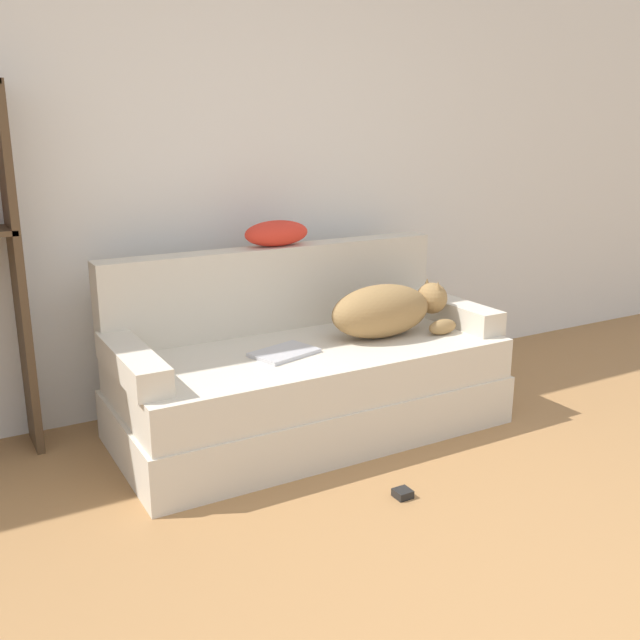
{
  "coord_description": "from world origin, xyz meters",
  "views": [
    {
      "loc": [
        -1.48,
        -0.95,
        1.49
      ],
      "look_at": [
        0.12,
        1.85,
        0.6
      ],
      "focal_mm": 40.0,
      "sensor_mm": 36.0,
      "label": 1
    }
  ],
  "objects_px": {
    "couch": "(310,389)",
    "throw_pillow": "(277,233)",
    "laptop": "(284,353)",
    "dog": "(387,310)",
    "power_adapter": "(403,493)"
  },
  "relations": [
    {
      "from": "couch",
      "to": "throw_pillow",
      "type": "xyz_separation_m",
      "value": [
        0.01,
        0.37,
        0.73
      ]
    },
    {
      "from": "dog",
      "to": "throw_pillow",
      "type": "relative_size",
      "value": 1.93
    },
    {
      "from": "couch",
      "to": "laptop",
      "type": "height_order",
      "value": "laptop"
    },
    {
      "from": "dog",
      "to": "power_adapter",
      "type": "distance_m",
      "value": 1.01
    },
    {
      "from": "couch",
      "to": "throw_pillow",
      "type": "height_order",
      "value": "throw_pillow"
    },
    {
      "from": "dog",
      "to": "laptop",
      "type": "height_order",
      "value": "dog"
    },
    {
      "from": "throw_pillow",
      "to": "dog",
      "type": "bearing_deg",
      "value": -46.32
    },
    {
      "from": "dog",
      "to": "throw_pillow",
      "type": "height_order",
      "value": "throw_pillow"
    },
    {
      "from": "couch",
      "to": "throw_pillow",
      "type": "relative_size",
      "value": 5.39
    },
    {
      "from": "couch",
      "to": "power_adapter",
      "type": "height_order",
      "value": "couch"
    },
    {
      "from": "dog",
      "to": "laptop",
      "type": "relative_size",
      "value": 2.0
    },
    {
      "from": "dog",
      "to": "power_adapter",
      "type": "bearing_deg",
      "value": -119.74
    },
    {
      "from": "dog",
      "to": "laptop",
      "type": "bearing_deg",
      "value": -178.47
    },
    {
      "from": "power_adapter",
      "to": "couch",
      "type": "bearing_deg",
      "value": 90.23
    },
    {
      "from": "throw_pillow",
      "to": "power_adapter",
      "type": "bearing_deg",
      "value": -90.42
    }
  ]
}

